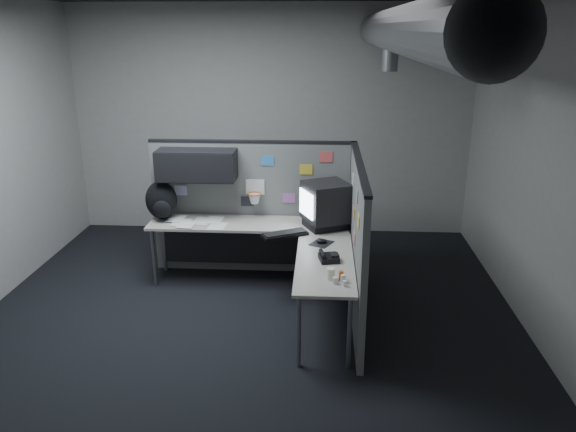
# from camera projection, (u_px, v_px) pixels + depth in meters

# --- Properties ---
(room) EXTENTS (5.62, 5.62, 3.22)m
(room) POSITION_uv_depth(u_px,v_px,m) (303.00, 117.00, 5.08)
(room) COLOR black
(room) RESTS_ON ground
(partition_back) EXTENTS (2.44, 0.42, 1.63)m
(partition_back) POSITION_uv_depth(u_px,v_px,m) (238.00, 194.00, 6.65)
(partition_back) COLOR #606260
(partition_back) RESTS_ON ground
(partition_right) EXTENTS (0.07, 2.23, 1.63)m
(partition_right) POSITION_uv_depth(u_px,v_px,m) (357.00, 242.00, 5.66)
(partition_right) COLOR #606260
(partition_right) RESTS_ON ground
(desk) EXTENTS (2.31, 2.11, 0.73)m
(desk) POSITION_uv_depth(u_px,v_px,m) (268.00, 241.00, 6.24)
(desk) COLOR #AAA699
(desk) RESTS_ON ground
(monitor) EXTENTS (0.60, 0.60, 0.52)m
(monitor) POSITION_uv_depth(u_px,v_px,m) (326.00, 205.00, 6.25)
(monitor) COLOR black
(monitor) RESTS_ON desk
(keyboard) EXTENTS (0.53, 0.39, 0.04)m
(keyboard) POSITION_uv_depth(u_px,v_px,m) (285.00, 234.00, 6.06)
(keyboard) COLOR black
(keyboard) RESTS_ON desk
(mouse) EXTENTS (0.28, 0.29, 0.05)m
(mouse) POSITION_uv_depth(u_px,v_px,m) (322.00, 242.00, 5.85)
(mouse) COLOR black
(mouse) RESTS_ON desk
(phone) EXTENTS (0.21, 0.23, 0.09)m
(phone) POSITION_uv_depth(u_px,v_px,m) (328.00, 257.00, 5.41)
(phone) COLOR black
(phone) RESTS_ON desk
(bottles) EXTENTS (0.13, 0.18, 0.08)m
(bottles) POSITION_uv_depth(u_px,v_px,m) (341.00, 279.00, 4.95)
(bottles) COLOR silver
(bottles) RESTS_ON desk
(cup) EXTENTS (0.09, 0.09, 0.10)m
(cup) POSITION_uv_depth(u_px,v_px,m) (331.00, 274.00, 5.01)
(cup) COLOR white
(cup) RESTS_ON desk
(papers) EXTENTS (0.73, 0.48, 0.02)m
(papers) POSITION_uv_depth(u_px,v_px,m) (196.00, 222.00, 6.48)
(papers) COLOR white
(papers) RESTS_ON desk
(backpack) EXTENTS (0.39, 0.35, 0.46)m
(backpack) POSITION_uv_depth(u_px,v_px,m) (161.00, 201.00, 6.53)
(backpack) COLOR black
(backpack) RESTS_ON desk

